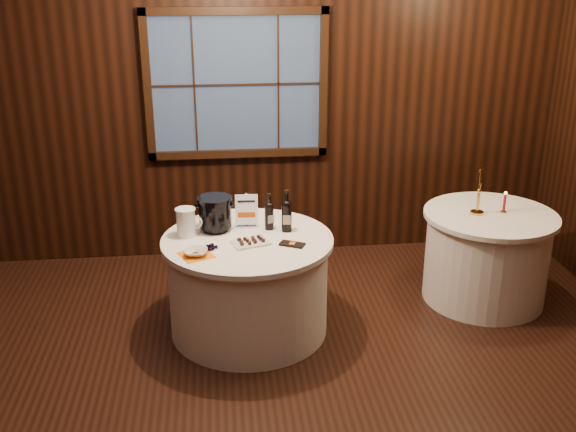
{
  "coord_description": "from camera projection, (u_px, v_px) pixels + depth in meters",
  "views": [
    {
      "loc": [
        -0.2,
        -3.6,
        2.72
      ],
      "look_at": [
        0.29,
        0.9,
        0.97
      ],
      "focal_mm": 42.0,
      "sensor_mm": 36.0,
      "label": 1
    }
  ],
  "objects": [
    {
      "name": "red_candle",
      "position": [
        504.0,
        204.0,
        5.46
      ],
      "size": [
        0.05,
        0.05,
        0.18
      ],
      "color": "gold",
      "rests_on": "side_table"
    },
    {
      "name": "ground",
      "position": [
        258.0,
        408.0,
        4.34
      ],
      "size": [
        6.0,
        6.0,
        0.0
      ],
      "primitive_type": "plane",
      "color": "black",
      "rests_on": "ground"
    },
    {
      "name": "glass_pitcher",
      "position": [
        186.0,
        222.0,
        4.99
      ],
      "size": [
        0.2,
        0.15,
        0.22
      ],
      "rotation": [
        0.0,
        0.0,
        -0.16
      ],
      "color": "white",
      "rests_on": "main_table"
    },
    {
      "name": "ice_bucket",
      "position": [
        215.0,
        213.0,
        5.08
      ],
      "size": [
        0.26,
        0.26,
        0.27
      ],
      "color": "black",
      "rests_on": "main_table"
    },
    {
      "name": "back_wall",
      "position": [
        237.0,
        96.0,
        6.08
      ],
      "size": [
        6.0,
        0.1,
        3.0
      ],
      "color": "black",
      "rests_on": "ground"
    },
    {
      "name": "port_bottle_right",
      "position": [
        287.0,
        214.0,
        5.07
      ],
      "size": [
        0.08,
        0.08,
        0.33
      ],
      "rotation": [
        0.0,
        0.0,
        -0.08
      ],
      "color": "black",
      "rests_on": "main_table"
    },
    {
      "name": "orange_napkin",
      "position": [
        196.0,
        255.0,
        4.7
      ],
      "size": [
        0.28,
        0.28,
        0.0
      ],
      "primitive_type": "cube",
      "rotation": [
        0.0,
        0.0,
        0.43
      ],
      "color": "orange",
      "rests_on": "main_table"
    },
    {
      "name": "brass_candlestick",
      "position": [
        479.0,
        198.0,
        5.41
      ],
      "size": [
        0.11,
        0.11,
        0.38
      ],
      "color": "gold",
      "rests_on": "side_table"
    },
    {
      "name": "chocolate_box",
      "position": [
        292.0,
        244.0,
        4.86
      ],
      "size": [
        0.2,
        0.16,
        0.01
      ],
      "primitive_type": "cube",
      "rotation": [
        0.0,
        0.0,
        -0.46
      ],
      "color": "black",
      "rests_on": "main_table"
    },
    {
      "name": "main_table",
      "position": [
        248.0,
        284.0,
        5.13
      ],
      "size": [
        1.28,
        1.28,
        0.77
      ],
      "color": "white",
      "rests_on": "ground"
    },
    {
      "name": "grape_bunch",
      "position": [
        211.0,
        248.0,
        4.77
      ],
      "size": [
        0.17,
        0.1,
        0.04
      ],
      "rotation": [
        0.0,
        0.0,
        0.39
      ],
      "color": "black",
      "rests_on": "main_table"
    },
    {
      "name": "port_bottle_left",
      "position": [
        269.0,
        214.0,
        5.11
      ],
      "size": [
        0.07,
        0.08,
        0.29
      ],
      "rotation": [
        0.0,
        0.0,
        0.33
      ],
      "color": "black",
      "rests_on": "main_table"
    },
    {
      "name": "side_table",
      "position": [
        486.0,
        256.0,
        5.61
      ],
      "size": [
        1.08,
        1.08,
        0.77
      ],
      "color": "white",
      "rests_on": "ground"
    },
    {
      "name": "sign_stand",
      "position": [
        247.0,
        216.0,
        5.16
      ],
      "size": [
        0.17,
        0.09,
        0.28
      ],
      "rotation": [
        0.0,
        0.0,
        -0.05
      ],
      "color": "#B9B9C0",
      "rests_on": "main_table"
    },
    {
      "name": "cracker_bowl",
      "position": [
        196.0,
        252.0,
        4.69
      ],
      "size": [
        0.17,
        0.17,
        0.04
      ],
      "primitive_type": "imported",
      "rotation": [
        0.0,
        0.0,
        -0.07
      ],
      "color": "silver",
      "rests_on": "orange_napkin"
    },
    {
      "name": "chocolate_plate",
      "position": [
        251.0,
        242.0,
        4.89
      ],
      "size": [
        0.31,
        0.25,
        0.04
      ],
      "rotation": [
        0.0,
        0.0,
        0.3
      ],
      "color": "silver",
      "rests_on": "main_table"
    }
  ]
}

